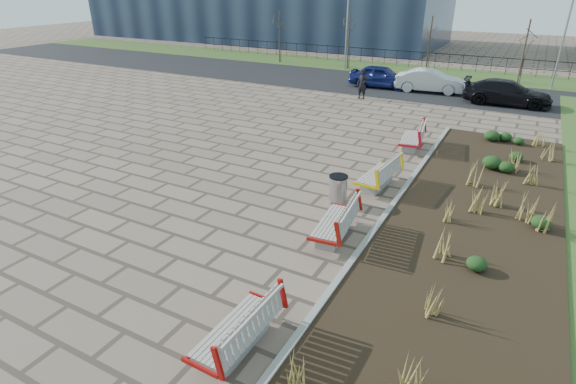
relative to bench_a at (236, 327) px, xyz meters
The scene contains 21 objects.
ground 3.53m from the bench_a, 149.07° to the left, with size 120.00×120.00×0.00m, color #7A6454.
planting_bed 7.55m from the bench_a, 64.45° to the left, with size 4.50×18.00×0.10m, color black.
planting_curb 6.87m from the bench_a, 82.29° to the left, with size 0.16×18.00×0.15m, color gray.
grass_verge_far 29.95m from the bench_a, 95.75° to the left, with size 80.00×5.00×0.04m, color #33511E.
road 23.99m from the bench_a, 97.18° to the left, with size 80.00×7.00×0.02m, color black.
bench_a is the anchor object (origin of this frame).
bench_b 4.59m from the bench_a, 90.00° to the left, with size 0.90×2.10×1.00m, color #A8140B, non-canonical shape.
bench_c 8.25m from the bench_a, 90.00° to the left, with size 0.90×2.10×1.00m, color yellow, non-canonical shape.
bench_d 12.58m from the bench_a, 90.00° to the left, with size 0.90×2.10×1.00m, color red, non-canonical shape.
litter_bin 6.49m from the bench_a, 95.85° to the left, with size 0.56×0.56×0.92m, color #B2B2B7.
pedestrian 20.18m from the bench_a, 103.41° to the left, with size 0.61×0.40×1.66m, color black.
car_blue 23.48m from the bench_a, 101.37° to the left, with size 1.61×4.00×1.36m, color navy.
car_silver 23.23m from the bench_a, 93.98° to the left, with size 1.42×4.08×1.35m, color silver.
car_black 22.23m from the bench_a, 82.84° to the left, with size 1.85×4.56×1.32m, color black.
tree_a 32.06m from the bench_a, 117.93° to the left, with size 1.40×1.40×4.00m, color #4C3D2D, non-canonical shape.
tree_b 29.73m from the bench_a, 107.64° to the left, with size 1.40×1.40×4.00m, color #4C3D2D, non-canonical shape.
tree_c 28.50m from the bench_a, 96.05° to the left, with size 1.40×1.40×4.00m, color #4C3D2D, non-canonical shape.
tree_d 28.50m from the bench_a, 83.95° to the left, with size 1.40×1.40×4.00m, color #4C3D2D, non-canonical shape.
lamp_west 29.33m from the bench_a, 107.94° to the left, with size 0.24×0.60×6.00m, color gray, non-canonical shape.
lamp_east 28.36m from the bench_a, 79.80° to the left, with size 0.24×0.60×6.00m, color gray, non-canonical shape.
railing_fence 31.44m from the bench_a, 95.48° to the left, with size 44.00×0.10×1.20m, color black, non-canonical shape.
Camera 1 is at (6.89, -6.95, 6.28)m, focal length 28.00 mm.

